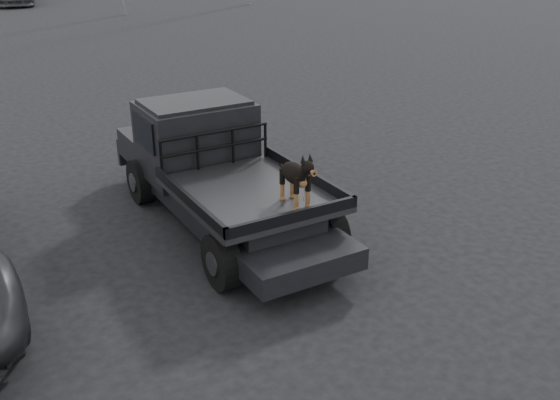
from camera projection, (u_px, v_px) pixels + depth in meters
ground at (231, 271)px, 8.59m from camera, size 120.00×120.00×0.00m
flatbed_ute at (223, 197)px, 9.74m from camera, size 2.00×5.40×0.92m
ute_cab at (196, 127)px, 10.13m from camera, size 1.72×1.30×0.88m
headache_rack at (215, 149)px, 9.60m from camera, size 1.80×0.08×0.55m
dog at (295, 178)px, 8.27m from camera, size 0.32×0.60×0.74m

